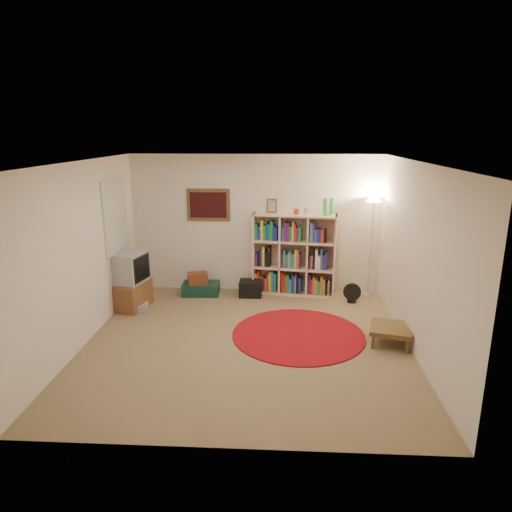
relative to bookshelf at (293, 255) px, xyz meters
The scene contains 12 objects.
room 2.24m from the bookshelf, 110.04° to the right, with size 4.54×4.54×2.54m.
bookshelf is the anchor object (origin of this frame).
floor_lamp 1.57m from the bookshelf, ahead, with size 0.39×0.39×1.78m.
floor_fan 1.24m from the bookshelf, 23.33° to the right, with size 0.31×0.19×0.35m.
tv_stand 2.87m from the bookshelf, 161.95° to the right, with size 0.60×0.75×0.96m.
dvd_box 2.84m from the bookshelf, 158.51° to the right, with size 0.38×0.34×0.11m.
suitcase 1.79m from the bookshelf, behind, with size 0.67×0.45×0.21m.
wicker_basket 1.77m from the bookshelf, behind, with size 0.40×0.34×0.20m.
duffel_bag 0.97m from the bookshelf, 165.35° to the right, with size 0.40×0.34×0.28m.
paper_towel 0.89m from the bookshelf, behind, with size 0.13×0.13×0.24m.
red_rug 1.95m from the bookshelf, 88.52° to the right, with size 1.94×1.94×0.02m.
side_table 2.47m from the bookshelf, 56.81° to the right, with size 0.68×0.68×0.26m.
Camera 1 is at (0.45, -5.88, 2.87)m, focal length 32.00 mm.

